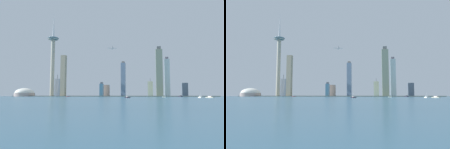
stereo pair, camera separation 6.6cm
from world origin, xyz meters
TOP-DOWN VIEW (x-y plane):
  - ground_plane at (0.00, 0.00)m, footprint 6000.00×6000.00m
  - waterfront_pier at (0.00, 461.84)m, footprint 771.92×74.34m
  - observation_tower at (-249.14, 490.51)m, footprint 46.44×46.44m
  - stadium_dome at (-347.41, 449.75)m, footprint 79.84×79.84m
  - skyscraper_0 at (156.95, 546.22)m, footprint 20.76×18.13m
  - skyscraper_1 at (191.26, 483.66)m, footprint 24.76×22.40m
  - skyscraper_2 at (-26.31, 543.18)m, footprint 24.20×19.47m
  - skyscraper_3 at (43.72, 561.53)m, footprint 18.65×25.83m
  - skyscraper_4 at (-239.95, 522.35)m, footprint 19.05×16.46m
  - skyscraper_5 at (222.54, 516.53)m, footprint 20.05×19.88m
  - skyscraper_6 at (-178.90, 443.76)m, footprint 18.87×18.04m
  - skyscraper_7 at (-26.39, 451.08)m, footprint 12.04×21.20m
  - skyscraper_8 at (196.97, 542.78)m, footprint 21.30×21.97m
  - skyscraper_9 at (290.96, 537.86)m, footprint 21.52×21.61m
  - boat_0 at (279.30, 152.63)m, footprint 16.09×17.04m
  - boat_1 at (245.58, 341.46)m, footprint 11.68×16.84m
  - boat_2 at (253.21, 118.86)m, footprint 7.65×14.34m
  - boat_3 at (-124.81, 360.95)m, footprint 12.92×11.70m
  - boat_4 at (109.72, 96.42)m, footprint 10.58×16.97m
  - boat_5 at (187.98, 213.94)m, footprint 9.52×4.30m
  - channel_buoy_0 at (-220.36, 241.36)m, footprint 1.61×1.61m
  - airplane at (20.06, 419.22)m, footprint 32.99×30.03m

SIDE VIEW (x-z plane):
  - ground_plane at x=0.00m, z-range 0.00..0.00m
  - channel_buoy_0 at x=-220.36m, z-range 0.00..1.64m
  - boat_4 at x=109.72m, z-range -3.62..5.91m
  - boat_0 at x=279.30m, z-range -0.49..2.94m
  - waterfront_pier at x=0.00m, z-range 0.00..2.47m
  - boat_3 at x=-124.81m, z-range -3.91..6.59m
  - boat_5 at x=187.98m, z-range -3.91..6.59m
  - boat_2 at x=253.21m, z-range -3.79..6.62m
  - boat_1 at x=245.58m, z-range -3.79..7.02m
  - stadium_dome at x=-347.41m, z-range -7.90..31.24m
  - skyscraper_2 at x=-26.31m, z-range 0.00..47.92m
  - skyscraper_7 at x=-26.39m, z-range -1.99..52.27m
  - skyscraper_9 at x=290.96m, z-range 0.00..52.97m
  - skyscraper_0 at x=156.95m, z-range -6.37..67.27m
  - skyscraper_8 at x=196.97m, z-range -1.85..67.54m
  - skyscraper_4 at x=-239.95m, z-range -8.97..85.08m
  - skyscraper_3 at x=43.72m, z-range -2.01..147.26m
  - skyscraper_5 at x=222.54m, z-range -2.64..152.58m
  - skyscraper_6 at x=-178.90m, z-range 0.00..161.66m
  - skyscraper_1 at x=191.26m, z-range -3.70..187.50m
  - observation_tower at x=-249.14m, z-range -5.96..351.42m
  - airplane at x=20.06m, z-range 172.27..180.40m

